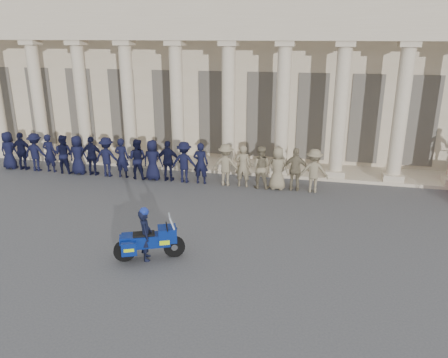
# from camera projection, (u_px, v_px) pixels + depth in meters

# --- Properties ---
(ground) EXTENTS (90.00, 90.00, 0.00)m
(ground) POSITION_uv_depth(u_px,v_px,m) (213.00, 245.00, 14.30)
(ground) COLOR #434346
(ground) RESTS_ON ground
(building) EXTENTS (40.00, 12.50, 9.00)m
(building) POSITION_uv_depth(u_px,v_px,m) (274.00, 69.00, 26.49)
(building) COLOR #C3B092
(building) RESTS_ON ground
(officer_rank) EXTENTS (16.31, 0.73, 1.92)m
(officer_rank) POSITION_uv_depth(u_px,v_px,m) (150.00, 160.00, 20.46)
(officer_rank) COLOR black
(officer_rank) RESTS_ON ground
(motorcycle) EXTENTS (2.03, 1.30, 1.39)m
(motorcycle) POSITION_uv_depth(u_px,v_px,m) (150.00, 241.00, 13.24)
(motorcycle) COLOR black
(motorcycle) RESTS_ON ground
(rider) EXTENTS (0.59, 0.69, 1.70)m
(rider) POSITION_uv_depth(u_px,v_px,m) (145.00, 234.00, 13.14)
(rider) COLOR black
(rider) RESTS_ON ground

